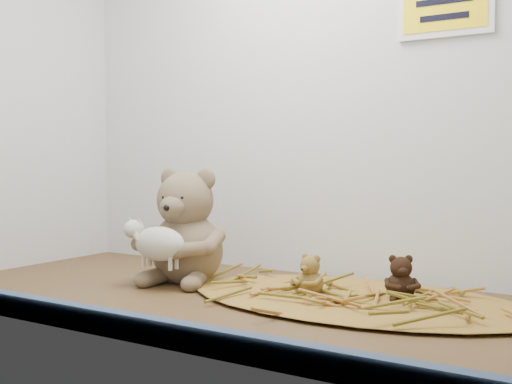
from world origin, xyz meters
The scene contains 8 objects.
alcove_shell centered at (0.00, 9.00, 45.00)cm, with size 120.40×60.20×90.40cm.
front_rail centered at (0.00, -28.80, 1.80)cm, with size 119.28×2.20×3.60cm, color #3A4F6F.
straw_bed centered at (20.58, 9.30, 0.62)cm, with size 63.81×37.05×1.24cm, color brown.
main_teddy centered at (-15.71, 8.05, 11.66)cm, with size 18.80×19.85×23.32cm, color #756448, non-canonical shape.
toy_lamb centered at (-15.71, -0.30, 8.79)cm, with size 14.49×8.84×9.36cm, color silver, non-canonical shape.
mini_teddy_tan centered at (13.06, 6.99, 4.83)cm, with size 5.80×6.12×7.19cm, color olive, non-canonical shape.
mini_teddy_brown centered at (28.10, 11.62, 5.08)cm, with size 6.20×6.55×7.69cm, color black, non-canonical shape.
wall_sign centered at (30.00, 29.40, 55.00)cm, with size 16.00×1.20×11.00cm, color yellow.
Camera 1 is at (64.87, -94.35, 25.20)cm, focal length 45.00 mm.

